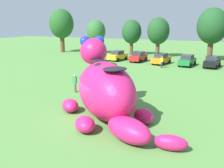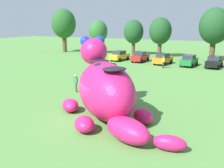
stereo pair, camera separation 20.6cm
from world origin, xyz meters
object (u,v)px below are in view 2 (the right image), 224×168
Objects in this scene: car_yellow at (120,56)px; giant_inflatable_creature at (106,89)px; car_orange at (163,59)px; spectator_near_inflatable at (76,83)px; car_green at (189,60)px; car_black at (214,62)px; spectator_by_cars at (163,62)px; car_red at (140,57)px; spectator_mid_field at (83,83)px.

giant_inflatable_creature is at bearing -67.54° from car_yellow.
car_orange is 2.52× the size of spectator_near_inflatable.
car_green is at bearing 86.17° from giant_inflatable_creature.
car_black is at bearing 78.07° from giant_inflatable_creature.
giant_inflatable_creature is 5.79× the size of spectator_by_cars.
giant_inflatable_creature is at bearing -101.93° from car_black.
car_green is at bearing -2.90° from car_yellow.
car_orange and car_black have the same top height.
car_yellow is (-10.15, 24.57, -1.13)m from giant_inflatable_creature.
spectator_by_cars is at bearing 75.91° from spectator_near_inflatable.
car_black is (5.10, 24.15, -1.13)m from giant_inflatable_creature.
car_orange is at bearing -12.01° from car_red.
car_green is 2.49× the size of spectator_mid_field.
car_yellow is 9.56m from spectator_by_cars.
giant_inflatable_creature is 2.32× the size of car_black.
car_yellow is 2.52× the size of spectator_mid_field.
car_yellow and car_black have the same top height.
car_red is at bearing 173.92° from car_green.
spectator_mid_field is (5.15, -19.77, -0.01)m from car_yellow.
spectator_near_inflatable is (-3.13, -19.57, -0.01)m from car_orange.
spectator_mid_field and spectator_by_cars have the same top height.
giant_inflatable_creature is at bearing -93.83° from car_green.
spectator_mid_field is (1.48, -20.04, -0.01)m from car_red.
spectator_mid_field is at bearing -85.76° from car_red.
car_orange is 3.99m from car_green.
car_yellow is 11.77m from car_green.
giant_inflatable_creature is at bearing -86.01° from spectator_by_cars.
car_orange is at bearing 82.23° from spectator_mid_field.
car_red is at bearing 94.24° from spectator_mid_field.
giant_inflatable_creature is 2.33× the size of car_green.
spectator_by_cars is (-1.44, 20.64, -1.13)m from giant_inflatable_creature.
spectator_by_cars is (3.56, 15.84, 0.00)m from spectator_mid_field.
car_orange is (-2.39, 23.96, -1.13)m from giant_inflatable_creature.
spectator_near_inflatable is (-5.52, 4.40, -1.13)m from giant_inflatable_creature.
car_yellow is at bearing 102.95° from spectator_near_inflatable.
spectator_near_inflatable is (4.64, -20.17, -0.01)m from car_yellow.
giant_inflatable_creature is 24.71m from car_black.
car_orange is 3.46m from spectator_by_cars.
car_red reaches higher than spectator_near_inflatable.
spectator_by_cars is (4.08, 16.24, 0.00)m from spectator_near_inflatable.
spectator_near_inflatable is at bearing -118.26° from car_black.
car_red is at bearing 176.62° from car_black.
car_red is at bearing 140.26° from spectator_by_cars.
car_green is (1.60, 23.97, -1.13)m from giant_inflatable_creature.
car_red is 2.45× the size of spectator_mid_field.
giant_inflatable_creature is 26.61m from car_yellow.
car_yellow is 20.43m from spectator_mid_field.
car_black is 2.50× the size of spectator_mid_field.
car_green reaches higher than spectator_by_cars.
spectator_mid_field is at bearing -102.67° from spectator_by_cars.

